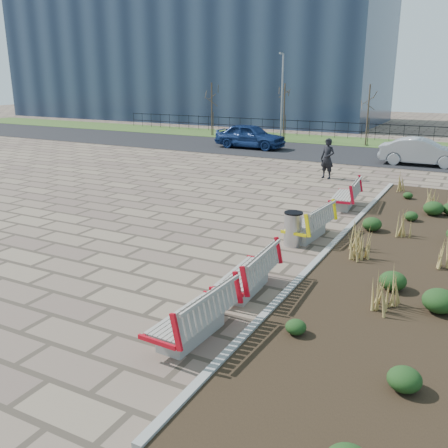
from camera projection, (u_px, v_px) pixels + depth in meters
The scene contains 19 objects.
ground at pixel (107, 285), 11.59m from camera, with size 120.00×120.00×0.00m, color #72614E.
planting_bed at pixel (420, 260), 13.01m from camera, with size 4.50×18.00×0.10m, color black.
planting_curb at pixel (333, 245), 14.04m from camera, with size 0.16×18.00×0.15m, color gray.
grass_verge_far at pixel (370, 143), 35.27m from camera, with size 80.00×5.00×0.04m, color #33511E.
road at pixel (348, 154), 30.20m from camera, with size 80.00×7.00×0.02m, color black.
bench_a at pixel (191, 313), 9.15m from camera, with size 0.90×2.10×1.00m, color red, non-canonical shape.
bench_b at pixel (246, 271), 11.11m from camera, with size 0.90×2.10×1.00m, color red, non-canonical shape.
bench_c at pixel (308, 222), 14.77m from camera, with size 0.90×2.10×1.00m, color yellow, non-canonical shape.
bench_d at pixel (344, 194), 18.22m from camera, with size 0.90×2.10×1.00m, color red, non-canonical shape.
litter_bin at pixel (293, 229), 14.16m from camera, with size 0.52×0.52×0.96m, color #B2B2B7.
pedestrian at pixel (327, 159), 23.11m from camera, with size 0.68×0.45×1.87m, color black.
car_blue at pixel (250, 136), 32.51m from camera, with size 1.86×4.62×1.57m, color navy.
car_silver at pixel (422, 152), 26.45m from camera, with size 1.50×4.30×1.42m, color #96979D.
tree_a at pixel (212, 109), 38.79m from camera, with size 1.40×1.40×4.00m, color #4C3D2D, non-canonical shape.
tree_b at pixel (284, 112), 36.10m from camera, with size 1.40×1.40×4.00m, color #4C3D2D, non-canonical shape.
tree_c at pixel (368, 115), 33.42m from camera, with size 1.40×1.40×4.00m, color #4C3D2D, non-canonical shape.
lamp_west at pixel (282, 98), 35.39m from camera, with size 0.24×0.60×6.00m, color gray, non-canonical shape.
railing_fence at pixel (375, 132), 36.36m from camera, with size 44.00×0.10×1.20m, color black, non-canonical shape.
building_glass at pixel (191, 46), 53.10m from camera, with size 40.00×14.00×15.00m, color #192338.
Camera 1 is at (7.40, -8.16, 4.72)m, focal length 40.00 mm.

